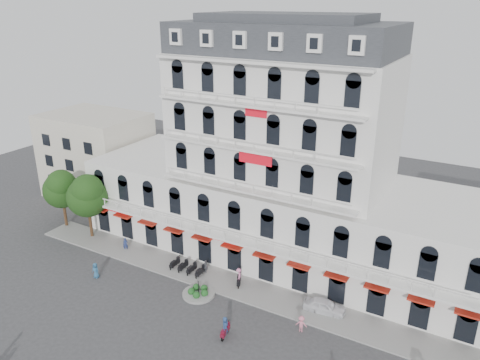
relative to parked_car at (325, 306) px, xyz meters
The scene contains 15 objects.
ground 12.85m from the parked_car, 132.27° to the right, with size 120.00×120.00×0.00m, color #38383A.
sidewalk 8.67m from the parked_car, behind, with size 53.00×4.00×0.16m, color gray.
main_building 15.27m from the parked_car, 135.47° to the left, with size 45.00×15.00×25.80m.
flank_building_west 40.39m from the parked_car, 164.80° to the left, with size 14.00×10.00×12.00m, color beige.
traffic_island 12.16m from the parked_car, 163.26° to the right, with size 3.20×3.20×1.60m.
parked_scooter_row 15.02m from the parked_car, behind, with size 4.40×1.80×1.10m, color black, non-canonical shape.
tree_west_outer 34.90m from the parked_car, behind, with size 4.50×4.48×7.76m.
tree_west_inner 30.01m from the parked_car, behind, with size 4.76×4.76×8.25m.
parked_car is the anchor object (origin of this frame).
rider_east 9.68m from the parked_car, 130.05° to the right, with size 0.60×1.70×2.01m.
rider_center 9.01m from the parked_car, behind, with size 0.96×1.59×2.00m.
pedestrian_left 23.47m from the parked_car, 164.69° to the right, with size 0.82×0.53×1.68m, color #2B5A81.
pedestrian_mid 13.09m from the parked_car, behind, with size 0.94×0.39×1.60m, color #54545B.
pedestrian_right 3.64m from the parked_car, 103.40° to the right, with size 1.00×0.57×1.55m, color pink.
pedestrian_far 23.78m from the parked_car, behind, with size 0.58×0.38×1.59m, color navy.
Camera 1 is at (19.53, -25.55, 27.08)m, focal length 35.00 mm.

